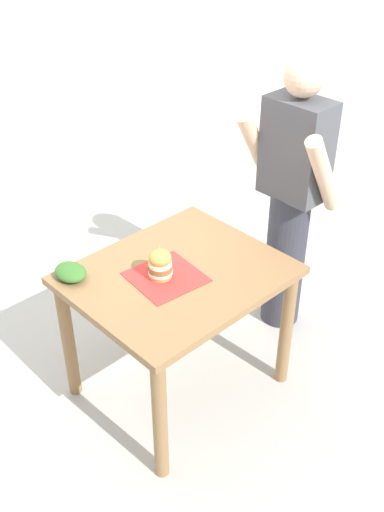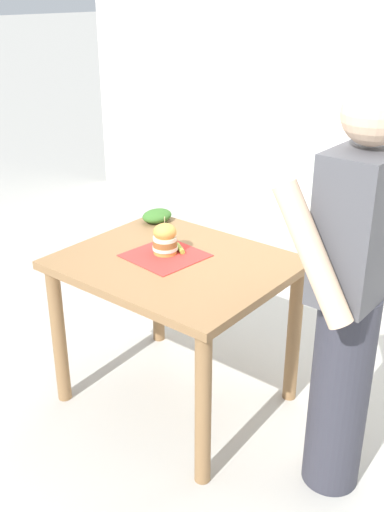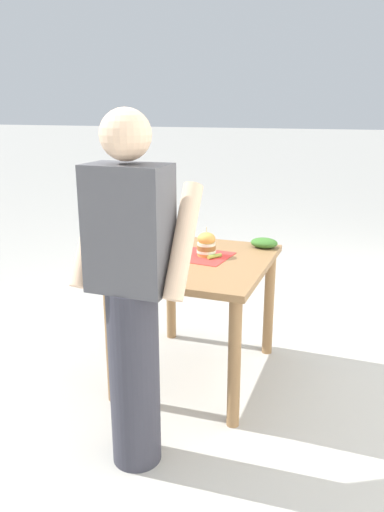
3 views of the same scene
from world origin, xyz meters
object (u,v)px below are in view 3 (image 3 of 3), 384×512
object	(u,v)px
sandwich	(206,244)
pickle_spear	(215,256)
patio_table	(197,280)
side_salad	(264,243)
diner_across_table	(132,292)

from	to	relation	value
sandwich	pickle_spear	distance (m)	0.10
patio_table	side_salad	distance (m)	0.55
side_salad	diner_across_table	size ratio (longest dim) A/B	0.11
patio_table	sandwich	size ratio (longest dim) A/B	5.56
patio_table	pickle_spear	size ratio (longest dim) A/B	10.38
patio_table	sandwich	distance (m)	0.23
side_salad	sandwich	bearing A→B (deg)	46.91
patio_table	side_salad	xyz separation A→B (m)	(-0.33, -0.41, 0.17)
patio_table	diner_across_table	distance (m)	0.90
pickle_spear	diner_across_table	size ratio (longest dim) A/B	0.06
sandwich	side_salad	bearing A→B (deg)	-133.09
side_salad	diner_across_table	world-z (taller)	diner_across_table
pickle_spear	side_salad	xyz separation A→B (m)	(-0.23, -0.36, 0.02)
patio_table	diner_across_table	world-z (taller)	diner_across_table
sandwich	diner_across_table	xyz separation A→B (m)	(0.04, 0.96, 0.02)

